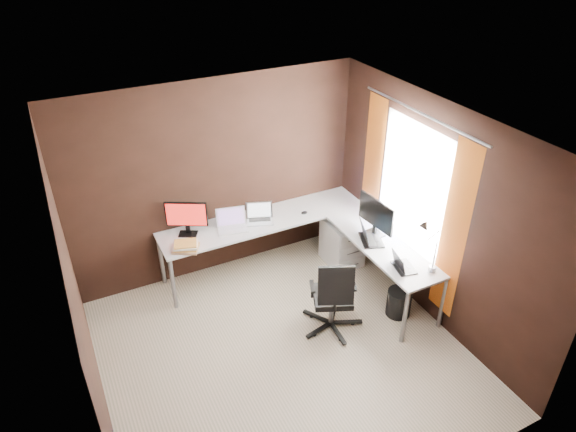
% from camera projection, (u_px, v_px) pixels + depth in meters
% --- Properties ---
extents(room, '(3.60, 3.60, 2.50)m').
position_uv_depth(room, '(311.00, 244.00, 4.98)').
color(room, beige).
rests_on(room, ground).
extents(desk, '(2.65, 2.25, 0.73)m').
position_uv_depth(desk, '(308.00, 233.00, 6.23)').
color(desk, white).
rests_on(desk, ground).
extents(drawer_pedestal, '(0.42, 0.50, 0.60)m').
position_uv_depth(drawer_pedestal, '(342.00, 242.00, 6.73)').
color(drawer_pedestal, white).
rests_on(drawer_pedestal, ground).
extents(monitor_left, '(0.45, 0.26, 0.43)m').
position_uv_depth(monitor_left, '(186.00, 216.00, 6.00)').
color(monitor_left, black).
rests_on(monitor_left, desk).
extents(monitor_right, '(0.16, 0.57, 0.47)m').
position_uv_depth(monitor_right, '(376.00, 215.00, 5.98)').
color(monitor_right, black).
rests_on(monitor_right, desk).
extents(laptop_white, '(0.40, 0.32, 0.24)m').
position_uv_depth(laptop_white, '(232.00, 224.00, 6.21)').
color(laptop_white, white).
rests_on(laptop_white, desk).
extents(laptop_silver, '(0.39, 0.33, 0.22)m').
position_uv_depth(laptop_silver, '(260.00, 217.00, 6.36)').
color(laptop_silver, silver).
rests_on(laptop_silver, desk).
extents(laptop_black_big, '(0.35, 0.41, 0.23)m').
position_uv_depth(laptop_black_big, '(369.00, 237.00, 5.97)').
color(laptop_black_big, black).
rests_on(laptop_black_big, desk).
extents(laptop_black_small, '(0.25, 0.32, 0.19)m').
position_uv_depth(laptop_black_small, '(402.00, 265.00, 5.52)').
color(laptop_black_small, black).
rests_on(laptop_black_small, desk).
extents(book_stack, '(0.36, 0.33, 0.09)m').
position_uv_depth(book_stack, '(186.00, 246.00, 5.83)').
color(book_stack, tan).
rests_on(book_stack, desk).
extents(mouse_left, '(0.08, 0.06, 0.03)m').
position_uv_depth(mouse_left, '(190.00, 244.00, 5.91)').
color(mouse_left, black).
rests_on(mouse_left, desk).
extents(mouse_corner, '(0.09, 0.07, 0.03)m').
position_uv_depth(mouse_corner, '(304.00, 213.00, 6.51)').
color(mouse_corner, black).
rests_on(mouse_corner, desk).
extents(desk_lamp, '(0.19, 0.22, 0.59)m').
position_uv_depth(desk_lamp, '(428.00, 241.00, 5.34)').
color(desk_lamp, slate).
rests_on(desk_lamp, desk).
extents(office_chair, '(0.54, 0.58, 0.96)m').
position_uv_depth(office_chair, '(332.00, 308.00, 5.66)').
color(office_chair, black).
rests_on(office_chair, ground).
extents(wastebasket, '(0.33, 0.33, 0.32)m').
position_uv_depth(wastebasket, '(399.00, 303.00, 5.92)').
color(wastebasket, black).
rests_on(wastebasket, ground).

